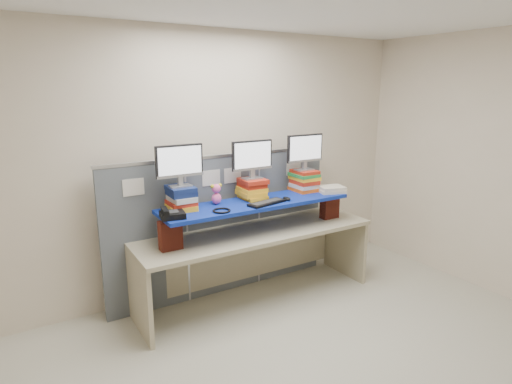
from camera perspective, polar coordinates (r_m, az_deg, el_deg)
room at (r=3.05m, az=11.09°, el=-1.81°), size 5.00×4.00×2.80m
cubicle_partition at (r=4.64m, az=-4.32°, el=-4.27°), size 2.60×0.06×1.53m
desk at (r=4.48m, az=0.00°, el=-7.02°), size 2.53×0.77×0.77m
brick_pier_left at (r=3.96m, az=-11.35°, el=-5.66°), size 0.20×0.11×0.27m
brick_pier_right at (r=4.87m, az=9.78°, el=-1.88°), size 0.20×0.11×0.27m
blue_board at (r=4.34m, az=0.00°, el=-1.52°), size 2.01×0.52×0.04m
book_stack_left at (r=4.09m, az=-9.93°, el=-0.82°), size 0.27×0.31×0.22m
book_stack_center at (r=4.42m, az=-0.53°, el=0.45°), size 0.27×0.30×0.21m
book_stack_right at (r=4.78m, az=6.45°, el=1.54°), size 0.26×0.30×0.24m
monitor_left at (r=4.02m, az=-10.16°, el=3.83°), size 0.45×0.13×0.40m
monitor_center at (r=4.35m, az=-0.51°, el=4.66°), size 0.45×0.13×0.40m
monitor_right at (r=4.72m, az=6.54°, el=5.58°), size 0.45×0.13×0.40m
keyboard at (r=4.24m, az=1.47°, el=-1.43°), size 0.44×0.22×0.03m
mouse at (r=4.39m, az=4.12°, el=-0.88°), size 0.10×0.12×0.03m
desk_phone at (r=3.86m, az=-11.20°, el=-2.94°), size 0.24×0.23×0.09m
headset at (r=4.00m, az=-4.61°, el=-2.48°), size 0.19×0.19×0.02m
plush_toy at (r=4.23m, az=-5.31°, el=-0.24°), size 0.12×0.09×0.21m
binder_stack at (r=4.78m, az=10.05°, el=0.36°), size 0.33×0.29×0.07m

